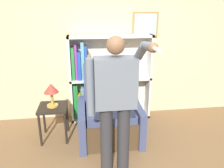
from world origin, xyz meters
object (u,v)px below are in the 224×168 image
object	(u,v)px
bookcase	(100,81)
armchair	(109,116)
side_table	(53,112)
person_standing	(115,100)
table_lamp	(51,90)

from	to	relation	value
bookcase	armchair	bearing A→B (deg)	-82.87
bookcase	side_table	world-z (taller)	bookcase
armchair	person_standing	xyz separation A→B (m)	(-0.03, -0.82, 0.63)
side_table	table_lamp	bearing A→B (deg)	146.31
armchair	side_table	distance (m)	0.86
person_standing	side_table	xyz separation A→B (m)	(-0.83, 0.85, -0.53)
bookcase	armchair	xyz separation A→B (m)	(0.08, -0.63, -0.39)
bookcase	side_table	distance (m)	1.02
person_standing	table_lamp	distance (m)	1.20
bookcase	table_lamp	xyz separation A→B (m)	(-0.78, -0.60, 0.08)
table_lamp	armchair	bearing A→B (deg)	-2.09
table_lamp	person_standing	bearing A→B (deg)	-45.75
person_standing	table_lamp	size ratio (longest dim) A/B	4.65
person_standing	table_lamp	world-z (taller)	person_standing
bookcase	table_lamp	distance (m)	0.99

